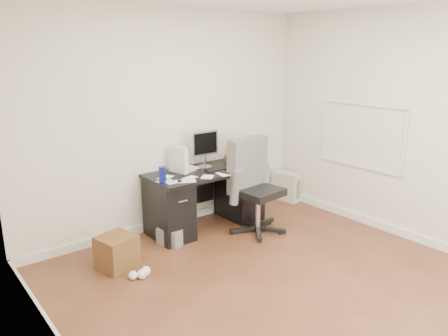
% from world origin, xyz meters
% --- Properties ---
extents(ground, '(4.00, 4.00, 0.00)m').
position_xyz_m(ground, '(0.00, 0.00, 0.00)').
color(ground, '#4C2818').
rests_on(ground, ground).
extents(room_shell, '(4.02, 4.02, 2.71)m').
position_xyz_m(room_shell, '(0.03, 0.03, 1.66)').
color(room_shell, beige).
rests_on(room_shell, ground).
extents(desk, '(1.50, 0.70, 0.75)m').
position_xyz_m(desk, '(0.30, 1.65, 0.40)').
color(desk, black).
rests_on(desk, ground).
extents(loose_papers, '(1.10, 0.60, 0.00)m').
position_xyz_m(loose_papers, '(0.10, 1.60, 0.75)').
color(loose_papers, white).
rests_on(loose_papers, desk).
extents(lcd_monitor, '(0.39, 0.23, 0.48)m').
position_xyz_m(lcd_monitor, '(0.37, 1.76, 0.99)').
color(lcd_monitor, silver).
rests_on(lcd_monitor, desk).
extents(keyboard, '(0.39, 0.19, 0.02)m').
position_xyz_m(keyboard, '(0.45, 1.56, 0.76)').
color(keyboard, black).
rests_on(keyboard, desk).
extents(computer_mouse, '(0.07, 0.07, 0.05)m').
position_xyz_m(computer_mouse, '(0.72, 1.56, 0.78)').
color(computer_mouse, silver).
rests_on(computer_mouse, desk).
extents(travel_mug, '(0.10, 0.10, 0.19)m').
position_xyz_m(travel_mug, '(-0.39, 1.53, 0.84)').
color(travel_mug, '#152095').
rests_on(travel_mug, desk).
extents(white_binder, '(0.19, 0.30, 0.32)m').
position_xyz_m(white_binder, '(-0.02, 1.78, 0.91)').
color(white_binder, silver).
rests_on(white_binder, desk).
extents(magazine_file, '(0.16, 0.25, 0.28)m').
position_xyz_m(magazine_file, '(0.99, 1.86, 0.89)').
color(magazine_file, '#A17B4E').
rests_on(magazine_file, desk).
extents(pen_cup, '(0.09, 0.09, 0.21)m').
position_xyz_m(pen_cup, '(0.77, 1.80, 0.86)').
color(pen_cup, brown).
rests_on(pen_cup, desk).
extents(yellow_book, '(0.17, 0.21, 0.03)m').
position_xyz_m(yellow_book, '(0.85, 1.48, 0.77)').
color(yellow_book, yellow).
rests_on(yellow_book, desk).
extents(paper_remote, '(0.30, 0.26, 0.02)m').
position_xyz_m(paper_remote, '(0.44, 1.37, 0.76)').
color(paper_remote, white).
rests_on(paper_remote, desk).
extents(office_chair, '(0.72, 0.72, 1.17)m').
position_xyz_m(office_chair, '(0.71, 1.12, 0.58)').
color(office_chair, '#535653').
rests_on(office_chair, ground).
extents(pc_tower, '(0.25, 0.45, 0.43)m').
position_xyz_m(pc_tower, '(1.86, 1.74, 0.21)').
color(pc_tower, '#A8A498').
rests_on(pc_tower, ground).
extents(shopping_bag, '(0.32, 0.26, 0.39)m').
position_xyz_m(shopping_bag, '(1.16, 1.68, 0.19)').
color(shopping_bag, silver).
rests_on(shopping_bag, ground).
extents(wicker_basket, '(0.42, 0.42, 0.35)m').
position_xyz_m(wicker_basket, '(-1.08, 1.33, 0.17)').
color(wicker_basket, '#453114').
rests_on(wicker_basket, ground).
extents(desk_printer, '(0.42, 0.38, 0.20)m').
position_xyz_m(desk_printer, '(-0.28, 1.49, 0.10)').
color(desk_printer, slate).
rests_on(desk_printer, ground).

